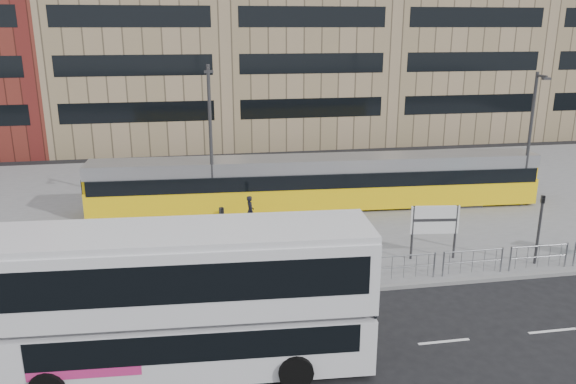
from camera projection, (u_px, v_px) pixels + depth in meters
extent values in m
plane|color=black|center=(352.00, 293.00, 22.14)|extent=(120.00, 120.00, 0.00)
cube|color=slate|center=(296.00, 201.00, 33.45)|extent=(64.00, 24.00, 0.15)
cube|color=gray|center=(352.00, 290.00, 22.16)|extent=(64.00, 0.25, 0.17)
cube|color=#947D5F|center=(139.00, 15.00, 49.47)|extent=(14.00, 16.00, 22.00)
cube|color=#947D5F|center=(295.00, 4.00, 51.50)|extent=(14.00, 16.00, 24.00)
cube|color=#947D5F|center=(437.00, 22.00, 54.24)|extent=(14.00, 16.00, 21.00)
cube|color=#947D5F|center=(569.00, 11.00, 56.27)|extent=(14.00, 16.00, 23.00)
cylinder|color=gray|center=(398.00, 256.00, 22.60)|extent=(32.00, 0.05, 0.05)
cylinder|color=gray|center=(397.00, 267.00, 22.74)|extent=(32.00, 0.04, 0.04)
cube|color=white|center=(415.00, 344.00, 18.52)|extent=(62.00, 0.12, 0.01)
cube|color=silver|center=(182.00, 337.00, 16.92)|extent=(11.48, 3.28, 1.75)
cube|color=silver|center=(178.00, 271.00, 16.30)|extent=(11.48, 3.28, 2.17)
cube|color=silver|center=(176.00, 235.00, 15.98)|extent=(11.47, 3.17, 0.31)
cube|color=black|center=(199.00, 324.00, 16.86)|extent=(9.42, 3.20, 0.88)
cube|color=black|center=(178.00, 265.00, 16.24)|extent=(10.87, 3.28, 1.13)
cube|color=#CF2974|center=(94.00, 344.00, 16.65)|extent=(3.24, 2.83, 0.52)
cylinder|color=black|center=(296.00, 372.00, 16.19)|extent=(1.05, 0.37, 1.03)
cylinder|color=black|center=(286.00, 325.00, 18.70)|extent=(1.05, 0.37, 1.03)
cylinder|color=black|center=(71.00, 338.00, 17.93)|extent=(1.05, 0.37, 1.03)
cube|color=yellow|center=(317.00, 193.00, 31.77)|extent=(25.22, 3.69, 1.44)
cube|color=black|center=(318.00, 176.00, 31.48)|extent=(24.86, 3.71, 0.81)
cube|color=#ABABB0|center=(318.00, 163.00, 31.27)|extent=(25.21, 3.50, 0.72)
cube|color=yellow|center=(519.00, 177.00, 32.99)|extent=(1.18, 2.07, 2.33)
cube|color=yellow|center=(97.00, 191.00, 30.21)|extent=(1.18, 2.07, 2.33)
cylinder|color=#2D2D30|center=(317.00, 182.00, 31.57)|extent=(2.25, 2.25, 2.69)
cube|color=#2D2D30|center=(453.00, 199.00, 32.88)|extent=(2.81, 2.40, 0.45)
cube|color=#2D2D30|center=(173.00, 209.00, 31.01)|extent=(2.81, 2.40, 0.45)
cylinder|color=#2D2D30|center=(412.00, 233.00, 24.64)|extent=(0.11, 0.11, 2.46)
cylinder|color=#2D2D30|center=(455.00, 232.00, 24.73)|extent=(0.11, 0.11, 2.46)
cube|color=white|center=(435.00, 220.00, 24.52)|extent=(2.13, 0.35, 1.28)
imported|color=black|center=(250.00, 211.00, 28.85)|extent=(0.49, 0.65, 1.63)
cylinder|color=#2D2D30|center=(223.00, 245.00, 22.50)|extent=(0.12, 0.12, 3.00)
imported|color=#2D2D30|center=(222.00, 220.00, 22.19)|extent=(0.23, 0.25, 1.00)
cylinder|color=#2D2D30|center=(539.00, 231.00, 24.06)|extent=(0.12, 0.12, 3.00)
imported|color=#2D2D30|center=(542.00, 207.00, 23.75)|extent=(0.22, 0.24, 1.00)
cylinder|color=#2D2D30|center=(211.00, 144.00, 29.21)|extent=(0.18, 0.18, 8.11)
cylinder|color=#2D2D30|center=(208.00, 69.00, 27.73)|extent=(0.14, 0.90, 0.14)
cube|color=#2D2D30|center=(209.00, 72.00, 27.34)|extent=(0.45, 0.20, 0.12)
cylinder|color=#2D2D30|center=(529.00, 141.00, 31.31)|extent=(0.18, 0.18, 7.59)
cylinder|color=#2D2D30|center=(542.00, 76.00, 29.91)|extent=(0.14, 0.90, 0.14)
cube|color=#2D2D30|center=(547.00, 79.00, 29.51)|extent=(0.45, 0.20, 0.12)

